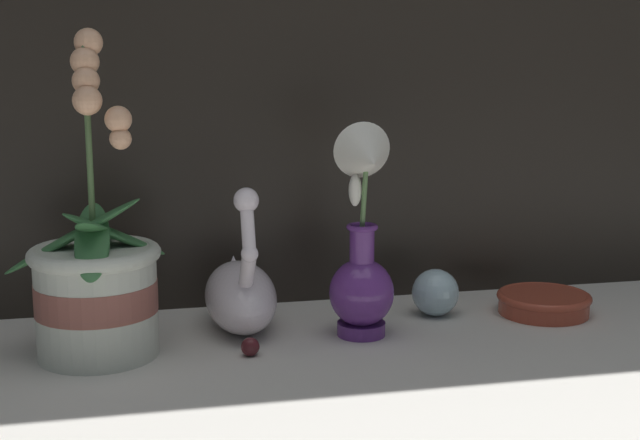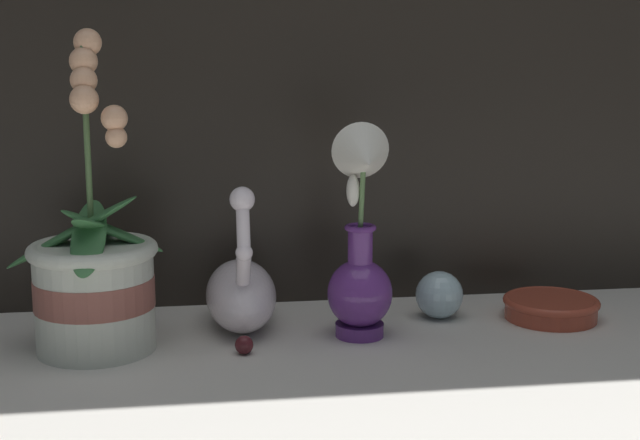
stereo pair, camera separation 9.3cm
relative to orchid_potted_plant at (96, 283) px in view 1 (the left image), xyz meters
The scene contains 7 objects.
ground_plane 0.35m from the orchid_potted_plant, 15.46° to the right, with size 2.80×2.80×0.00m, color beige.
orchid_potted_plant is the anchor object (origin of this frame).
swan_figurine 0.21m from the orchid_potted_plant, 19.66° to the left, with size 0.10×0.22×0.22m.
blue_vase 0.36m from the orchid_potted_plant, ahead, with size 0.09×0.11×0.30m.
glass_sphere 0.50m from the orchid_potted_plant, ahead, with size 0.07×0.07×0.07m.
amber_dish 0.66m from the orchid_potted_plant, ahead, with size 0.14×0.14×0.03m.
glass_bauble 0.22m from the orchid_potted_plant, 13.41° to the right, with size 0.02×0.02×0.02m.
Camera 1 is at (-0.28, -1.07, 0.40)m, focal length 50.00 mm.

